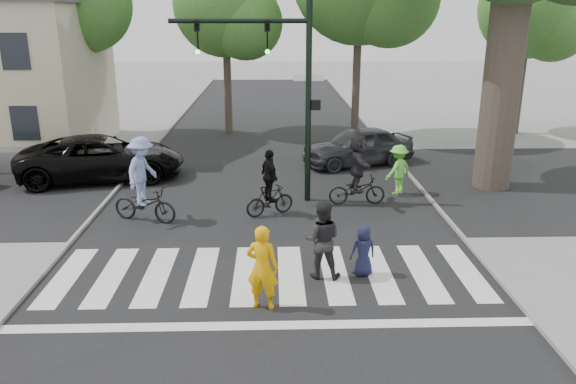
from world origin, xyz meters
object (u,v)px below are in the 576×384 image
(pedestrian_child, at_px, (363,251))
(car_suv, at_px, (102,158))
(pedestrian_woman, at_px, (262,267))
(cyclist_right, at_px, (358,174))
(cyclist_left, at_px, (143,185))
(pedestrian_adult, at_px, (322,240))
(cyclist_mid, at_px, (270,189))
(traffic_signal, at_px, (280,74))
(car_grey, at_px, (358,146))

(pedestrian_child, distance_m, car_suv, 11.19)
(pedestrian_woman, distance_m, cyclist_right, 6.88)
(cyclist_left, bearing_deg, pedestrian_child, -32.73)
(pedestrian_adult, bearing_deg, cyclist_mid, -66.43)
(traffic_signal, bearing_deg, car_suv, 157.52)
(traffic_signal, distance_m, car_suv, 7.41)
(pedestrian_adult, relative_size, cyclist_mid, 0.91)
(cyclist_mid, bearing_deg, pedestrian_child, -62.48)
(pedestrian_woman, relative_size, cyclist_right, 0.80)
(pedestrian_child, xyz_separation_m, car_suv, (-7.96, 7.86, 0.19))
(cyclist_right, bearing_deg, pedestrian_woman, -113.92)
(pedestrian_woman, bearing_deg, cyclist_mid, -77.25)
(pedestrian_woman, relative_size, cyclist_left, 0.72)
(car_suv, bearing_deg, pedestrian_child, -145.99)
(pedestrian_woman, relative_size, car_grey, 0.41)
(pedestrian_woman, height_order, car_grey, pedestrian_woman)
(pedestrian_adult, xyz_separation_m, cyclist_right, (1.51, 4.95, 0.09))
(pedestrian_adult, distance_m, cyclist_right, 5.18)
(traffic_signal, relative_size, cyclist_right, 2.75)
(pedestrian_adult, bearing_deg, car_suv, -40.68)
(cyclist_mid, xyz_separation_m, cyclist_right, (2.66, 0.90, 0.18))
(traffic_signal, relative_size, car_suv, 1.07)
(pedestrian_woman, xyz_separation_m, car_grey, (3.51, 11.00, -0.14))
(pedestrian_adult, bearing_deg, car_grey, -95.28)
(cyclist_mid, bearing_deg, pedestrian_adult, -74.15)
(cyclist_left, xyz_separation_m, car_suv, (-2.38, 4.27, -0.27))
(pedestrian_child, xyz_separation_m, cyclist_right, (0.58, 4.89, 0.39))
(pedestrian_child, distance_m, cyclist_left, 6.65)
(cyclist_mid, height_order, car_grey, cyclist_mid)
(pedestrian_woman, xyz_separation_m, pedestrian_adult, (1.28, 1.34, 0.01))
(cyclist_left, xyz_separation_m, cyclist_right, (6.16, 1.30, -0.08))
(pedestrian_adult, relative_size, cyclist_right, 0.81)
(traffic_signal, distance_m, cyclist_right, 3.77)
(pedestrian_child, bearing_deg, pedestrian_adult, -10.43)
(pedestrian_child, relative_size, cyclist_mid, 0.61)
(traffic_signal, height_order, pedestrian_woman, traffic_signal)
(traffic_signal, height_order, car_suv, traffic_signal)
(traffic_signal, distance_m, pedestrian_adult, 6.20)
(car_suv, bearing_deg, pedestrian_adult, -149.75)
(cyclist_mid, bearing_deg, cyclist_left, -173.40)
(traffic_signal, bearing_deg, pedestrian_woman, -93.90)
(pedestrian_adult, bearing_deg, cyclist_left, -30.37)
(pedestrian_adult, distance_m, car_suv, 10.59)
(car_grey, bearing_deg, cyclist_right, -28.80)
(pedestrian_adult, xyz_separation_m, cyclist_left, (-4.65, 3.65, 0.16))
(pedestrian_woman, height_order, car_suv, pedestrian_woman)
(pedestrian_woman, distance_m, car_grey, 11.55)
(cyclist_mid, distance_m, car_suv, 7.04)
(pedestrian_child, relative_size, car_grey, 0.27)
(traffic_signal, height_order, cyclist_mid, traffic_signal)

